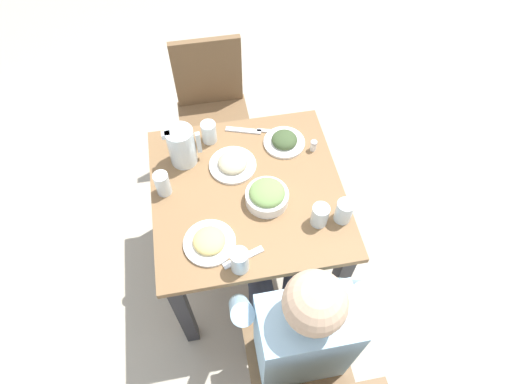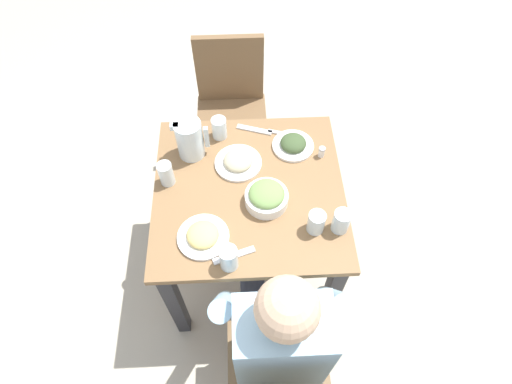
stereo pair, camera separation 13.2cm
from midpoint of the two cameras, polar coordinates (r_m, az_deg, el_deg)
ground_plane at (r=2.45m, az=-2.45°, el=-9.40°), size 8.00×8.00×0.00m
dining_table at (r=1.94m, az=-3.07°, el=-2.03°), size 0.82×0.82×0.73m
chair_near at (r=1.76m, az=4.31°, el=-24.58°), size 0.40×0.40×0.87m
chair_far at (r=2.50m, az=-7.43°, el=11.24°), size 0.40×0.40×0.87m
diner_near at (r=1.66m, az=3.00°, el=-16.93°), size 0.48×0.53×1.17m
water_pitcher at (r=1.88m, az=-11.97°, el=5.98°), size 0.16×0.12×0.19m
salad_bowl at (r=1.75m, az=-0.66°, el=-0.57°), size 0.18×0.18×0.09m
plate_dolmas at (r=1.97m, az=1.91°, el=6.82°), size 0.19×0.19×0.06m
plate_fries at (r=1.69m, az=-8.56°, el=-6.75°), size 0.21×0.21×0.05m
plate_beans at (r=1.89m, az=-5.18°, el=3.73°), size 0.21×0.21×0.05m
water_glass_near_right at (r=1.60m, az=-4.62°, el=-9.35°), size 0.07×0.07×0.11m
water_glass_far_right at (r=1.70m, az=6.42°, el=-3.25°), size 0.07×0.07×0.10m
water_glass_by_pitcher at (r=1.97m, az=-8.30°, el=7.89°), size 0.07×0.07×0.11m
water_glass_far_left at (r=1.72m, az=9.63°, el=-2.70°), size 0.07×0.07×0.11m
water_glass_center at (r=1.82m, az=-14.53°, el=0.99°), size 0.06×0.06×0.11m
salt_shaker at (r=1.94m, az=5.83°, el=6.15°), size 0.03×0.03×0.05m
fork_near at (r=2.03m, az=-3.59°, el=8.21°), size 0.17×0.08×0.01m
knife_near at (r=2.02m, az=0.90°, el=8.03°), size 0.18×0.07×0.01m
fork_far at (r=1.66m, az=-4.03°, el=-8.94°), size 0.17×0.08×0.01m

